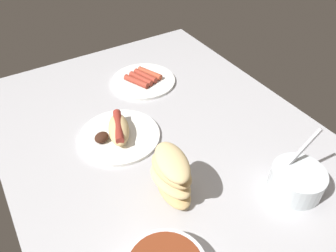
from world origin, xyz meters
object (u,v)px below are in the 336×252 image
bread_stack (172,175)px  plate_sausages (143,80)px  plate_hotdog_assembled (119,133)px  bowl_coleslaw (297,180)px

bread_stack → plate_sausages: size_ratio=0.64×
plate_hotdog_assembled → plate_sausages: 30.21cm
plate_hotdog_assembled → bowl_coleslaw: (-40.81, -29.90, 1.82)cm
plate_hotdog_assembled → plate_sausages: plate_hotdog_assembled is taller
plate_sausages → bread_stack: bearing=159.6°
bowl_coleslaw → plate_sausages: size_ratio=0.69×
bread_stack → bowl_coleslaw: bowl_coleslaw is taller
bread_stack → plate_hotdog_assembled: bearing=5.2°
plate_hotdog_assembled → bowl_coleslaw: size_ratio=1.50×
bread_stack → plate_sausages: bread_stack is taller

